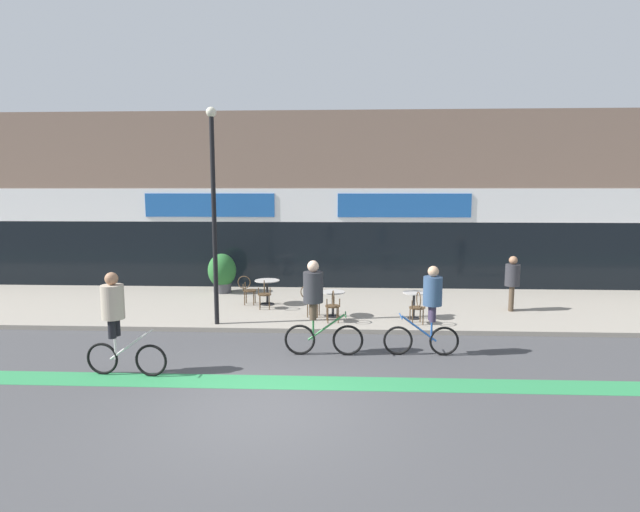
% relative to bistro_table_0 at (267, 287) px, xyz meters
% --- Properties ---
extents(ground_plane, '(120.00, 120.00, 0.00)m').
position_rel_bistro_table_0_xyz_m(ground_plane, '(1.02, -7.19, -0.67)').
color(ground_plane, '#424244').
extents(sidewalk_slab, '(40.00, 5.50, 0.12)m').
position_rel_bistro_table_0_xyz_m(sidewalk_slab, '(1.02, 0.06, -0.61)').
color(sidewalk_slab, gray).
rests_on(sidewalk_slab, ground).
extents(storefront_facade, '(40.00, 4.06, 6.45)m').
position_rel_bistro_table_0_xyz_m(storefront_facade, '(1.02, 4.77, 2.53)').
color(storefront_facade, '#7F6656').
rests_on(storefront_facade, ground).
extents(bike_lane_stripe, '(36.00, 0.70, 0.01)m').
position_rel_bistro_table_0_xyz_m(bike_lane_stripe, '(1.02, -6.01, -0.67)').
color(bike_lane_stripe, '#2D844C').
rests_on(bike_lane_stripe, ground).
extents(bistro_table_0, '(0.77, 0.77, 0.77)m').
position_rel_bistro_table_0_xyz_m(bistro_table_0, '(0.00, 0.00, 0.00)').
color(bistro_table_0, black).
rests_on(bistro_table_0, sidewalk_slab).
extents(bistro_table_1, '(0.66, 0.66, 0.72)m').
position_rel_bistro_table_0_xyz_m(bistro_table_1, '(2.07, -1.42, -0.04)').
color(bistro_table_1, black).
rests_on(bistro_table_1, sidewalk_slab).
extents(bistro_table_2, '(0.61, 0.61, 0.74)m').
position_rel_bistro_table_0_xyz_m(bistro_table_2, '(4.32, -1.52, -0.03)').
color(bistro_table_2, black).
rests_on(bistro_table_2, sidewalk_slab).
extents(cafe_chair_0_near, '(0.45, 0.60, 0.90)m').
position_rel_bistro_table_0_xyz_m(cafe_chair_0_near, '(0.01, -0.62, -0.04)').
color(cafe_chair_0_near, '#4C3823').
rests_on(cafe_chair_0_near, sidewalk_slab).
extents(cafe_chair_0_side, '(0.58, 0.40, 0.90)m').
position_rel_bistro_table_0_xyz_m(cafe_chair_0_side, '(-0.63, -0.00, -0.04)').
color(cafe_chair_0_side, '#4C3823').
rests_on(cafe_chair_0_side, sidewalk_slab).
extents(cafe_chair_1_near, '(0.45, 0.60, 0.90)m').
position_rel_bistro_table_0_xyz_m(cafe_chair_1_near, '(2.08, -2.04, -0.04)').
color(cafe_chair_1_near, '#4C3823').
rests_on(cafe_chair_1_near, sidewalk_slab).
extents(cafe_chair_1_side, '(0.60, 0.45, 0.90)m').
position_rel_bistro_table_0_xyz_m(cafe_chair_1_side, '(1.45, -1.41, -0.04)').
color(cafe_chair_1_side, '#4C3823').
rests_on(cafe_chair_1_side, sidewalk_slab).
extents(cafe_chair_2_near, '(0.44, 0.59, 0.90)m').
position_rel_bistro_table_0_xyz_m(cafe_chair_2_near, '(4.33, -2.14, -0.04)').
color(cafe_chair_2_near, '#4C3823').
rests_on(cafe_chair_2_near, sidewalk_slab).
extents(planter_pot, '(0.97, 0.97, 1.36)m').
position_rel_bistro_table_0_xyz_m(planter_pot, '(-1.84, 1.76, 0.16)').
color(planter_pot, '#4C4C51').
rests_on(planter_pot, sidewalk_slab).
extents(lamp_post, '(0.26, 0.26, 5.63)m').
position_rel_bistro_table_0_xyz_m(lamp_post, '(-1.01, -2.31, 2.67)').
color(lamp_post, black).
rests_on(lamp_post, sidewalk_slab).
extents(cyclist_0, '(1.68, 0.48, 2.02)m').
position_rel_bistro_table_0_xyz_m(cyclist_0, '(4.26, -4.28, 0.49)').
color(cyclist_0, black).
rests_on(cyclist_0, ground).
extents(cyclist_1, '(1.77, 0.48, 2.14)m').
position_rel_bistro_table_0_xyz_m(cyclist_1, '(1.75, -4.36, 0.56)').
color(cyclist_1, black).
rests_on(cyclist_1, ground).
extents(cyclist_2, '(1.67, 0.51, 2.08)m').
position_rel_bistro_table_0_xyz_m(cyclist_2, '(-2.12, -5.77, 0.55)').
color(cyclist_2, black).
rests_on(cyclist_2, ground).
extents(pedestrian_near_end, '(0.52, 0.52, 1.63)m').
position_rel_bistro_table_0_xyz_m(pedestrian_near_end, '(7.34, -0.45, 0.41)').
color(pedestrian_near_end, '#4C3D2D').
rests_on(pedestrian_near_end, sidewalk_slab).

